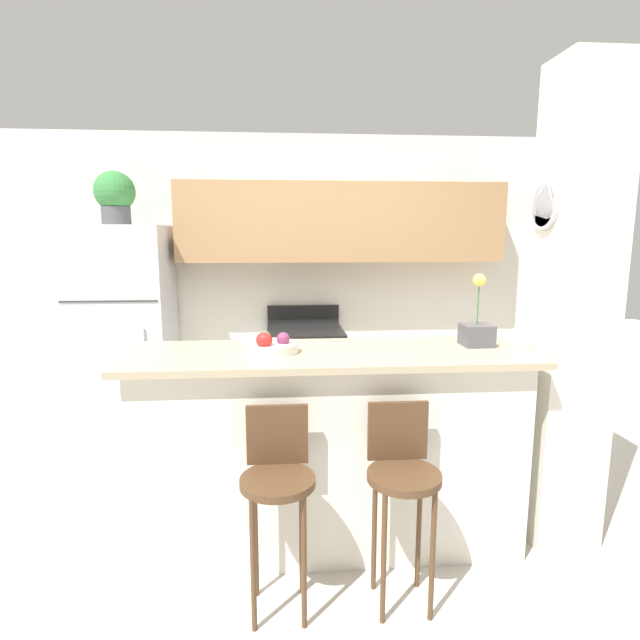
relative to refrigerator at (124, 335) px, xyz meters
The scene contains 11 objects.
ground_plane 2.38m from the refrigerator, 45.76° to the right, with size 14.00×14.00×0.00m, color beige.
wall_back 1.78m from the refrigerator, 10.05° to the left, with size 5.60×0.38×2.55m.
pillar_right 3.28m from the refrigerator, 30.03° to the right, with size 0.38×0.32×2.55m.
counter_bar 2.23m from the refrigerator, 45.76° to the right, with size 2.12×0.67×1.08m.
refrigerator is the anchor object (origin of this frame).
stove_range 1.54m from the refrigerator, ahead, with size 0.64×0.64×1.07m.
bar_stool_left 2.43m from the refrigerator, 58.52° to the right, with size 0.33×0.33×0.93m.
bar_stool_right 2.76m from the refrigerator, 48.51° to the right, with size 0.33×0.33×0.93m.
potted_plant_on_fridge 1.11m from the refrigerator, 120.94° to the left, with size 0.31×0.31×0.42m.
orchid_vase 2.81m from the refrigerator, 32.50° to the right, with size 0.16×0.16×0.40m.
fruit_bowl 2.02m from the refrigerator, 52.27° to the right, with size 0.28×0.28×0.12m.
Camera 1 is at (-0.26, -2.54, 1.68)m, focal length 28.00 mm.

